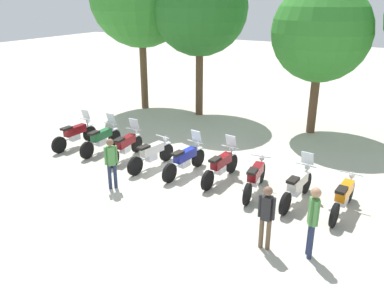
{
  "coord_description": "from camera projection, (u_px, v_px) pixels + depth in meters",
  "views": [
    {
      "loc": [
        6.07,
        -10.37,
        5.6
      ],
      "look_at": [
        0.0,
        0.5,
        0.9
      ],
      "focal_mm": 36.97,
      "sensor_mm": 36.0,
      "label": 1
    }
  ],
  "objects": [
    {
      "name": "motorcycle_5",
      "position": [
        221.0,
        165.0,
        12.58
      ],
      "size": [
        0.62,
        2.19,
        1.37
      ],
      "rotation": [
        0.0,
        0.0,
        1.49
      ],
      "color": "black",
      "rests_on": "ground_plane"
    },
    {
      "name": "tree_2",
      "position": [
        321.0,
        33.0,
        15.77
      ],
      "size": [
        3.97,
        3.97,
        6.2
      ],
      "color": "brown",
      "rests_on": "ground_plane"
    },
    {
      "name": "motorcycle_6",
      "position": [
        255.0,
        177.0,
        11.8
      ],
      "size": [
        0.62,
        2.19,
        0.99
      ],
      "rotation": [
        0.0,
        0.0,
        1.66
      ],
      "color": "black",
      "rests_on": "ground_plane"
    },
    {
      "name": "person_1",
      "position": [
        313.0,
        217.0,
        8.69
      ],
      "size": [
        0.3,
        0.4,
        1.74
      ],
      "rotation": [
        0.0,
        0.0,
        3.55
      ],
      "color": "#232D4C",
      "rests_on": "ground_plane"
    },
    {
      "name": "ground_plane",
      "position": [
        185.0,
        174.0,
        13.22
      ],
      "size": [
        80.0,
        80.0,
        0.0
      ],
      "primitive_type": "plane",
      "color": "#BCB7A8"
    },
    {
      "name": "person_2",
      "position": [
        266.0,
        213.0,
        9.01
      ],
      "size": [
        0.4,
        0.22,
        1.61
      ],
      "rotation": [
        0.0,
        0.0,
        4.73
      ],
      "color": "brown",
      "rests_on": "ground_plane"
    },
    {
      "name": "motorcycle_8",
      "position": [
        344.0,
        196.0,
        10.68
      ],
      "size": [
        0.62,
        2.19,
        0.99
      ],
      "rotation": [
        0.0,
        0.0,
        1.48
      ],
      "color": "black",
      "rests_on": "ground_plane"
    },
    {
      "name": "motorcycle_0",
      "position": [
        75.0,
        134.0,
        15.43
      ],
      "size": [
        0.62,
        2.19,
        1.37
      ],
      "rotation": [
        0.0,
        0.0,
        1.51
      ],
      "color": "black",
      "rests_on": "ground_plane"
    },
    {
      "name": "tree_1",
      "position": [
        200.0,
        7.0,
        18.04
      ],
      "size": [
        4.45,
        4.45,
        7.32
      ],
      "color": "brown",
      "rests_on": "ground_plane"
    },
    {
      "name": "person_0",
      "position": [
        111.0,
        160.0,
        11.91
      ],
      "size": [
        0.31,
        0.36,
        1.62
      ],
      "rotation": [
        0.0,
        0.0,
        2.47
      ],
      "color": "#232D4C",
      "rests_on": "ground_plane"
    },
    {
      "name": "motorcycle_1",
      "position": [
        102.0,
        139.0,
        14.94
      ],
      "size": [
        0.62,
        2.19,
        1.37
      ],
      "rotation": [
        0.0,
        0.0,
        1.57
      ],
      "color": "black",
      "rests_on": "ground_plane"
    },
    {
      "name": "motorcycle_3",
      "position": [
        152.0,
        154.0,
        13.54
      ],
      "size": [
        0.7,
        2.18,
        0.99
      ],
      "rotation": [
        0.0,
        0.0,
        1.41
      ],
      "color": "black",
      "rests_on": "ground_plane"
    },
    {
      "name": "motorcycle_4",
      "position": [
        185.0,
        159.0,
        13.05
      ],
      "size": [
        0.67,
        2.18,
        1.37
      ],
      "rotation": [
        0.0,
        0.0,
        1.44
      ],
      "color": "black",
      "rests_on": "ground_plane"
    },
    {
      "name": "motorcycle_7",
      "position": [
        297.0,
        186.0,
        11.23
      ],
      "size": [
        0.65,
        2.19,
        1.37
      ],
      "rotation": [
        0.0,
        0.0,
        1.45
      ],
      "color": "black",
      "rests_on": "ground_plane"
    },
    {
      "name": "motorcycle_2",
      "position": [
        126.0,
        145.0,
        14.26
      ],
      "size": [
        0.62,
        2.19,
        1.37
      ],
      "rotation": [
        0.0,
        0.0,
        1.65
      ],
      "color": "black",
      "rests_on": "ground_plane"
    }
  ]
}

